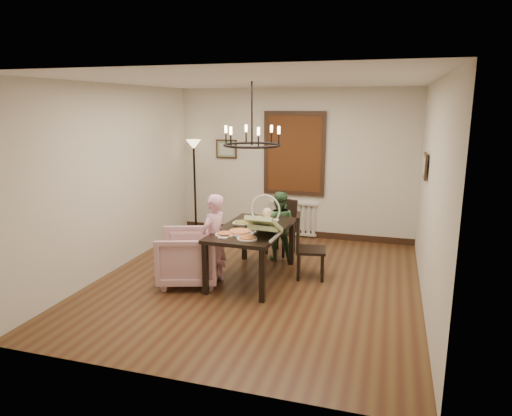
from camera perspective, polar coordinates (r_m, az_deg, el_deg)
The scene contains 17 objects.
room_shell at distance 6.60m, azimuth 0.99°, elevation 3.25°, with size 4.51×5.00×2.81m.
dining_table at distance 6.58m, azimuth -0.49°, elevation -3.23°, with size 0.97×1.66×0.76m.
chair_far at distance 7.75m, azimuth 3.08°, elevation -2.41°, with size 0.41×0.41×0.93m, color black, non-canonical shape.
chair_right at distance 6.72m, azimuth 6.90°, elevation -4.76°, with size 0.42×0.42×0.96m, color black, non-canonical shape.
armchair at distance 6.58m, azimuth -8.50°, elevation -6.07°, with size 0.82×0.84×0.77m, color #C99AAE.
elderly_woman at distance 6.46m, azimuth -5.29°, elevation -4.89°, with size 0.39×0.26×1.07m, color #E4A0BC.
seated_man at distance 7.46m, azimuth 2.86°, elevation -2.96°, with size 0.46×0.36×0.94m, color #375D37.
baby_bouncer at distance 6.08m, azimuth 1.03°, elevation -1.82°, with size 0.43×0.60×0.39m, color beige, non-canonical shape.
salad_bowl at distance 6.64m, azimuth -1.83°, elevation -1.99°, with size 0.30×0.30×0.07m, color white.
pizza_platter at distance 6.28m, azimuth -2.05°, elevation -3.01°, with size 0.34×0.34×0.04m, color tan.
drinking_glass at distance 6.59m, azimuth 0.56°, elevation -1.83°, with size 0.07×0.07×0.13m, color silver.
window_blinds at distance 8.59m, azimuth 4.80°, elevation 6.78°, with size 1.00×0.03×1.40m, color #553211.
radiator at distance 8.83m, azimuth 4.68°, elevation -1.30°, with size 0.92×0.12×0.62m, color silver, non-canonical shape.
picture_back at distance 8.97m, azimuth -3.71°, elevation 7.38°, with size 0.42×0.03×0.36m, color black.
picture_right at distance 6.87m, azimuth 20.39°, elevation 4.94°, with size 0.42×0.03×0.36m, color black.
floor_lamp at distance 8.99m, azimuth -7.65°, elevation 2.47°, with size 0.30×0.30×1.80m, color black, non-canonical shape.
chandelier at distance 6.35m, azimuth -0.51°, elevation 7.88°, with size 0.80×0.80×0.04m, color black.
Camera 1 is at (1.76, -5.90, 2.50)m, focal length 32.00 mm.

